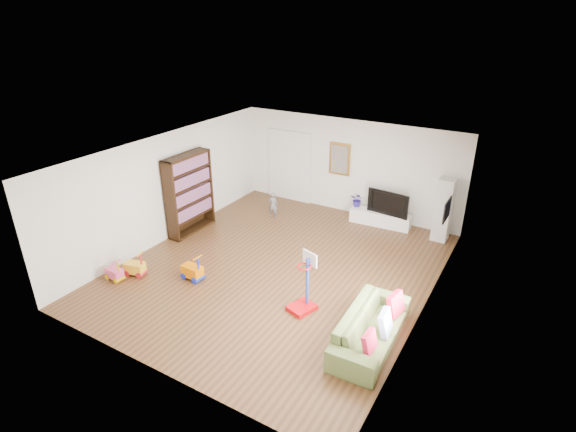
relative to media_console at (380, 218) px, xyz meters
The scene contains 25 objects.
floor 3.57m from the media_console, 109.57° to the right, with size 6.50×7.50×0.00m, color brown.
ceiling 4.36m from the media_console, 109.57° to the right, with size 6.50×7.50×0.00m, color white.
wall_back 1.71m from the media_console, 161.72° to the left, with size 6.50×0.00×2.70m, color white.
wall_front 7.30m from the media_console, 99.53° to the right, with size 6.50×0.00×2.70m, color silver.
wall_left 5.69m from the media_console, 142.94° to the right, with size 0.00×7.50×2.70m, color silver.
wall_right 4.10m from the media_console, 58.49° to the right, with size 0.00×7.50×2.70m, color silver.
navy_accent 3.28m from the media_console, 43.77° to the right, with size 0.01×3.20×1.70m, color black.
olive_wainscot 2.84m from the media_console, 43.77° to the right, with size 0.01×3.20×1.00m, color brown.
doorway 3.23m from the media_console, behind, with size 1.45×0.06×2.10m, color white.
painting_back 2.01m from the media_console, 166.21° to the left, with size 0.62×0.06×0.92m, color gold.
artwork_right 2.97m from the media_console, 41.61° to the right, with size 0.04×0.56×0.46m, color #7F3F8C.
media_console is the anchor object (origin of this frame).
tall_cabinet 1.74m from the media_console, ahead, with size 0.39×0.39×1.66m, color silver.
bookshelf 5.16m from the media_console, 145.63° to the right, with size 0.38×1.44×2.10m, color black.
sofa 4.93m from the media_console, 72.18° to the right, with size 2.16×0.85×0.63m, color #5B7038.
basketball_hoop 4.50m from the media_console, 89.87° to the right, with size 0.42×0.51×1.23m, color #C2050B.
ride_on_yellow 6.45m from the media_console, 126.06° to the right, with size 0.42×0.26×0.57m, color yellow.
ride_on_orange 5.37m from the media_console, 118.78° to the right, with size 0.46×0.28×0.61m, color orange.
ride_on_pink 6.88m from the media_console, 125.89° to the right, with size 0.38×0.23×0.51m, color #DD4A76.
child 2.99m from the media_console, 159.00° to the right, with size 0.28×0.18×0.76m, color slate.
tv 0.56m from the media_console, ahead, with size 1.15×0.15×0.66m, color black.
vase_plant 0.80m from the media_console, behind, with size 0.36×0.31×0.40m, color navy.
pillow_left 5.55m from the media_console, 72.25° to the right, with size 0.09×0.35×0.35m, color #CC1F43.
pillow_center 4.99m from the media_console, 69.52° to the right, with size 0.11×0.41×0.41m, color white.
pillow_right 4.43m from the media_console, 67.01° to the right, with size 0.11×0.41×0.41m, color red.
Camera 1 is at (4.64, -7.52, 5.35)m, focal length 28.00 mm.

